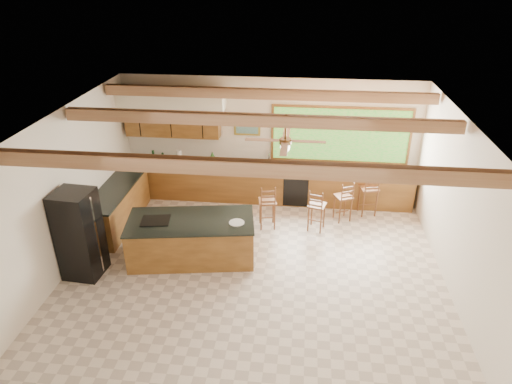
# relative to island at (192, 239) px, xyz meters

# --- Properties ---
(ground) EXTENTS (7.20, 7.20, 0.00)m
(ground) POSITION_rel_island_xyz_m (1.30, -0.24, -0.43)
(ground) COLOR beige
(ground) RESTS_ON ground
(room_shell) EXTENTS (7.27, 6.54, 3.02)m
(room_shell) POSITION_rel_island_xyz_m (1.13, 0.41, 1.78)
(room_shell) COLOR silver
(room_shell) RESTS_ON ground
(counter_run) EXTENTS (7.12, 3.10, 1.25)m
(counter_run) POSITION_rel_island_xyz_m (0.48, 2.28, 0.03)
(counter_run) COLOR brown
(counter_run) RESTS_ON ground
(island) EXTENTS (2.62, 1.53, 0.88)m
(island) POSITION_rel_island_xyz_m (0.00, 0.00, 0.00)
(island) COLOR brown
(island) RESTS_ON ground
(refrigerator) EXTENTS (0.73, 0.71, 1.74)m
(refrigerator) POSITION_rel_island_xyz_m (-1.92, -0.75, 0.44)
(refrigerator) COLOR black
(refrigerator) RESTS_ON ground
(bar_stool_a) EXTENTS (0.44, 0.44, 1.06)m
(bar_stool_a) POSITION_rel_island_xyz_m (1.40, 1.30, 0.20)
(bar_stool_a) COLOR brown
(bar_stool_a) RESTS_ON ground
(bar_stool_b) EXTENTS (0.48, 0.48, 1.11)m
(bar_stool_b) POSITION_rel_island_xyz_m (3.70, 2.15, 0.23)
(bar_stool_b) COLOR brown
(bar_stool_b) RESTS_ON ground
(bar_stool_c) EXTENTS (0.44, 0.44, 1.01)m
(bar_stool_c) POSITION_rel_island_xyz_m (2.50, 1.30, 0.16)
(bar_stool_c) COLOR brown
(bar_stool_c) RESTS_ON ground
(bar_stool_d) EXTENTS (0.47, 0.48, 0.99)m
(bar_stool_d) POSITION_rel_island_xyz_m (3.10, 1.80, 0.16)
(bar_stool_d) COLOR brown
(bar_stool_d) RESTS_ON ground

